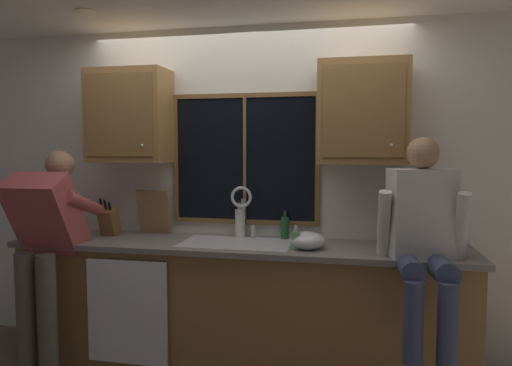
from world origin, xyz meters
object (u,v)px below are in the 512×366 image
object	(u,v)px
mixing_bowl	(308,241)
bottle_tall_clear	(285,227)
person_sitting_on_counter	(423,231)
knife_block	(109,222)
soap_dispenser	(296,240)
cutting_board	(154,212)
person_standing	(46,237)
bottle_green_glass	(240,222)

from	to	relation	value
mixing_bowl	bottle_tall_clear	size ratio (longest dim) A/B	1.12
person_sitting_on_counter	knife_block	world-z (taller)	person_sitting_on_counter
mixing_bowl	soap_dispenser	bearing A→B (deg)	-147.35
cutting_board	soap_dispenser	world-z (taller)	cutting_board
knife_block	cutting_board	distance (m)	0.35
knife_block	person_standing	bearing A→B (deg)	-123.00
bottle_green_glass	bottle_tall_clear	xyz separation A→B (m)	(0.36, -0.01, -0.03)
cutting_board	mixing_bowl	size ratio (longest dim) A/B	1.46
soap_dispenser	person_sitting_on_counter	bearing A→B (deg)	-10.04
soap_dispenser	bottle_green_glass	world-z (taller)	bottle_green_glass
bottle_green_glass	mixing_bowl	bearing A→B (deg)	-29.01
mixing_bowl	knife_block	bearing A→B (deg)	174.30
mixing_bowl	bottle_tall_clear	distance (m)	0.37
bottle_green_glass	bottle_tall_clear	size ratio (longest dim) A/B	1.28
cutting_board	bottle_green_glass	xyz separation A→B (m)	(0.71, 0.02, -0.06)
knife_block	soap_dispenser	distance (m)	1.52
person_standing	soap_dispenser	distance (m)	1.79
person_sitting_on_counter	cutting_board	world-z (taller)	person_sitting_on_counter
person_sitting_on_counter	soap_dispenser	world-z (taller)	person_sitting_on_counter
knife_block	mixing_bowl	world-z (taller)	knife_block
person_sitting_on_counter	bottle_green_glass	xyz separation A→B (m)	(-1.28, 0.50, -0.07)
person_standing	cutting_board	distance (m)	0.81
cutting_board	knife_block	bearing A→B (deg)	-157.08
person_sitting_on_counter	mixing_bowl	xyz separation A→B (m)	(-0.73, 0.19, -0.13)
cutting_board	soap_dispenser	xyz separation A→B (m)	(1.19, -0.34, -0.11)
bottle_tall_clear	knife_block	bearing A→B (deg)	-173.97
cutting_board	mixing_bowl	distance (m)	1.30
person_standing	bottle_tall_clear	world-z (taller)	person_standing
person_sitting_on_counter	knife_block	bearing A→B (deg)	171.42
knife_block	bottle_tall_clear	xyz separation A→B (m)	(1.38, 0.15, -0.02)
mixing_bowl	bottle_green_glass	world-z (taller)	bottle_green_glass
person_standing	cutting_board	world-z (taller)	person_standing
person_sitting_on_counter	bottle_tall_clear	bearing A→B (deg)	151.94
person_standing	knife_block	world-z (taller)	person_standing
person_standing	soap_dispenser	size ratio (longest dim) A/B	9.30
soap_dispenser	bottle_green_glass	bearing A→B (deg)	143.44
bottle_tall_clear	bottle_green_glass	bearing A→B (deg)	179.18
mixing_bowl	bottle_green_glass	bearing A→B (deg)	150.99
knife_block	mixing_bowl	xyz separation A→B (m)	(1.58, -0.16, -0.05)
bottle_tall_clear	person_sitting_on_counter	bearing A→B (deg)	-28.06
cutting_board	bottle_tall_clear	xyz separation A→B (m)	(1.06, 0.01, -0.09)
person_sitting_on_counter	bottle_green_glass	distance (m)	1.38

